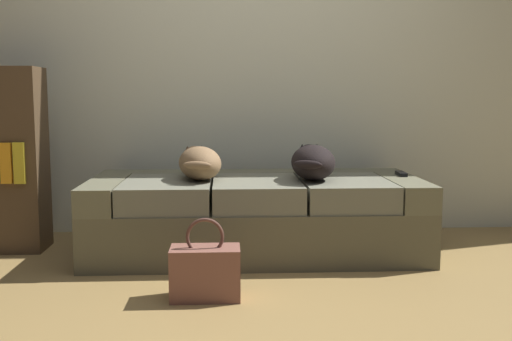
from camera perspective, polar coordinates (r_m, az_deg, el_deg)
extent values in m
plane|color=olive|center=(2.63, 1.20, -13.64)|extent=(10.00, 10.00, 0.00)
cube|color=beige|center=(4.20, -0.51, 13.48)|extent=(6.40, 0.10, 2.80)
cube|color=brown|center=(3.62, -0.04, -5.39)|extent=(1.94, 0.89, 0.30)
cube|color=#66644C|center=(3.64, -13.84, -1.93)|extent=(0.20, 0.89, 0.15)
cube|color=#66644C|center=(3.72, 13.43, -1.72)|extent=(0.20, 0.89, 0.15)
cube|color=#66644C|center=(3.92, -0.30, -1.10)|extent=(1.54, 0.20, 0.15)
cube|color=#6E6E5B|center=(3.49, -8.39, -2.18)|extent=(0.50, 0.67, 0.15)
cube|color=#6E6E5B|center=(3.48, 0.04, -2.13)|extent=(0.50, 0.67, 0.15)
cube|color=#6E6E5B|center=(3.54, 8.35, -2.04)|extent=(0.50, 0.67, 0.15)
ellipsoid|color=olive|center=(3.49, -5.33, 0.70)|extent=(0.32, 0.46, 0.19)
sphere|color=olive|center=(3.69, -5.83, 1.11)|extent=(0.16, 0.16, 0.16)
ellipsoid|color=#503C28|center=(3.76, -5.99, 1.07)|extent=(0.08, 0.10, 0.05)
cone|color=#503C28|center=(3.68, -6.51, 2.00)|extent=(0.04, 0.04, 0.05)
cone|color=#503C28|center=(3.69, -5.17, 2.04)|extent=(0.04, 0.04, 0.05)
ellipsoid|color=olive|center=(3.30, -5.61, 0.49)|extent=(0.17, 0.10, 0.05)
ellipsoid|color=black|center=(3.48, 5.41, 0.77)|extent=(0.27, 0.45, 0.20)
sphere|color=black|center=(3.69, 5.07, 1.20)|extent=(0.17, 0.17, 0.17)
ellipsoid|color=black|center=(3.77, 4.96, 1.17)|extent=(0.07, 0.10, 0.06)
cone|color=black|center=(3.68, 4.38, 2.17)|extent=(0.04, 0.04, 0.05)
cone|color=black|center=(3.69, 5.79, 2.16)|extent=(0.04, 0.04, 0.05)
ellipsoid|color=black|center=(3.28, 4.91, 0.56)|extent=(0.17, 0.13, 0.05)
cube|color=black|center=(3.77, 13.56, -0.30)|extent=(0.05, 0.15, 0.02)
cube|color=brown|center=(2.82, -4.82, -9.63)|extent=(0.32, 0.18, 0.24)
torus|color=brown|center=(2.78, -4.85, -6.27)|extent=(0.18, 0.02, 0.18)
cube|color=orange|center=(3.75, -22.56, 0.64)|extent=(0.06, 0.02, 0.24)
cube|color=gold|center=(3.73, -21.48, 0.65)|extent=(0.06, 0.02, 0.24)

